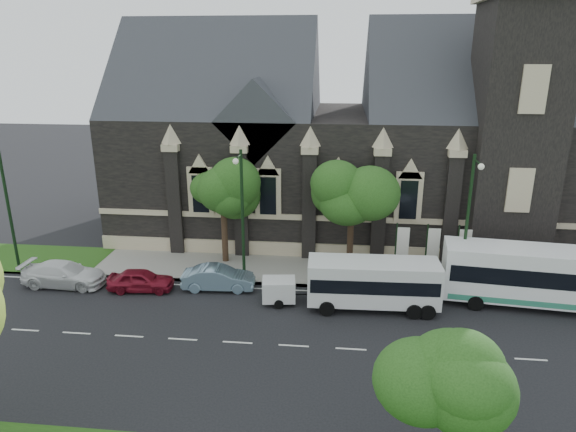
# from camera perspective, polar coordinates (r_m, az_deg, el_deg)

# --- Properties ---
(ground) EXTENTS (160.00, 160.00, 0.00)m
(ground) POSITION_cam_1_polar(r_m,az_deg,el_deg) (27.49, 0.64, -14.40)
(ground) COLOR black
(ground) RESTS_ON ground
(sidewalk) EXTENTS (80.00, 5.00, 0.15)m
(sidewalk) POSITION_cam_1_polar(r_m,az_deg,el_deg) (35.81, 2.08, -6.16)
(sidewalk) COLOR gray
(sidewalk) RESTS_ON ground
(museum) EXTENTS (40.00, 17.70, 29.90)m
(museum) POSITION_cam_1_polar(r_m,az_deg,el_deg) (42.50, 10.08, 8.85)
(museum) COLOR black
(museum) RESTS_ON ground
(tree_park_east) EXTENTS (3.40, 3.40, 6.28)m
(tree_park_east) POSITION_cam_1_polar(r_m,az_deg,el_deg) (17.57, 19.11, -18.28)
(tree_park_east) COLOR black
(tree_park_east) RESTS_ON ground
(tree_walk_right) EXTENTS (4.08, 4.08, 7.80)m
(tree_walk_right) POSITION_cam_1_polar(r_m,az_deg,el_deg) (34.99, 7.58, 3.09)
(tree_walk_right) COLOR black
(tree_walk_right) RESTS_ON ground
(tree_walk_left) EXTENTS (3.91, 3.91, 7.64)m
(tree_walk_left) POSITION_cam_1_polar(r_m,az_deg,el_deg) (35.88, -6.98, 3.35)
(tree_walk_left) COLOR black
(tree_walk_left) RESTS_ON ground
(street_lamp_near) EXTENTS (0.36, 1.88, 9.00)m
(street_lamp_near) POSITION_cam_1_polar(r_m,az_deg,el_deg) (32.66, 19.65, -0.21)
(street_lamp_near) COLOR black
(street_lamp_near) RESTS_ON ground
(street_lamp_mid) EXTENTS (0.36, 1.88, 9.00)m
(street_lamp_mid) POSITION_cam_1_polar(r_m,az_deg,el_deg) (32.28, -5.23, 0.59)
(street_lamp_mid) COLOR black
(street_lamp_mid) RESTS_ON ground
(street_lamp_far) EXTENTS (0.36, 1.88, 9.00)m
(street_lamp_far) POSITION_cam_1_polar(r_m,az_deg,el_deg) (38.66, -29.19, 1.26)
(street_lamp_far) COLOR black
(street_lamp_far) RESTS_ON ground
(banner_flag_left) EXTENTS (0.90, 0.10, 4.00)m
(banner_flag_left) POSITION_cam_1_polar(r_m,az_deg,el_deg) (34.65, 12.50, -3.32)
(banner_flag_left) COLOR black
(banner_flag_left) RESTS_ON ground
(banner_flag_center) EXTENTS (0.90, 0.10, 4.00)m
(banner_flag_center) POSITION_cam_1_polar(r_m,az_deg,el_deg) (34.95, 15.77, -3.40)
(banner_flag_center) COLOR black
(banner_flag_center) RESTS_ON ground
(banner_flag_right) EXTENTS (0.90, 0.10, 4.00)m
(banner_flag_right) POSITION_cam_1_polar(r_m,az_deg,el_deg) (35.35, 18.96, -3.46)
(banner_flag_right) COLOR black
(banner_flag_right) RESTS_ON ground
(tour_coach) EXTENTS (12.79, 3.96, 3.67)m
(tour_coach) POSITION_cam_1_polar(r_m,az_deg,el_deg) (34.15, 27.73, -6.09)
(tour_coach) COLOR white
(tour_coach) RESTS_ON ground
(shuttle_bus) EXTENTS (7.80, 2.91, 2.98)m
(shuttle_bus) POSITION_cam_1_polar(r_m,az_deg,el_deg) (30.78, 9.59, -7.27)
(shuttle_bus) COLOR silver
(shuttle_bus) RESTS_ON ground
(box_trailer) EXTENTS (2.96, 1.75, 1.54)m
(box_trailer) POSITION_cam_1_polar(r_m,az_deg,el_deg) (31.27, -1.04, -8.29)
(box_trailer) COLOR silver
(box_trailer) RESTS_ON ground
(sedan) EXTENTS (4.77, 1.94, 1.54)m
(sedan) POSITION_cam_1_polar(r_m,az_deg,el_deg) (33.35, -7.84, -6.92)
(sedan) COLOR #7796AC
(sedan) RESTS_ON ground
(car_far_red) EXTENTS (4.31, 2.04, 1.43)m
(car_far_red) POSITION_cam_1_polar(r_m,az_deg,el_deg) (34.23, -16.23, -6.94)
(car_far_red) COLOR maroon
(car_far_red) RESTS_ON ground
(car_far_white) EXTENTS (5.46, 2.27, 1.58)m
(car_far_white) POSITION_cam_1_polar(r_m,az_deg,el_deg) (36.64, -23.89, -6.00)
(car_far_white) COLOR silver
(car_far_white) RESTS_ON ground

